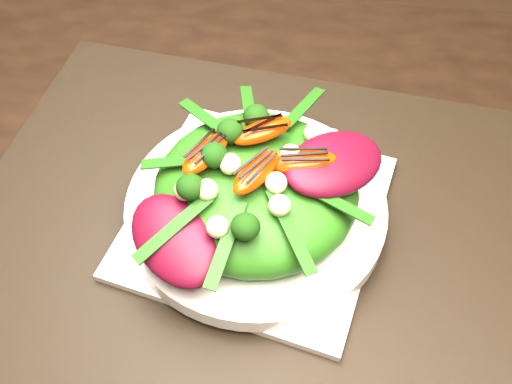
# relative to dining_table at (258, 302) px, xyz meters

# --- Properties ---
(dining_table) EXTENTS (1.60, 0.90, 0.75)m
(dining_table) POSITION_rel_dining_table_xyz_m (0.00, 0.00, 0.00)
(dining_table) COLOR black
(dining_table) RESTS_ON floor
(placemat) EXTENTS (0.61, 0.49, 0.00)m
(placemat) POSITION_rel_dining_table_xyz_m (-0.01, 0.08, 0.02)
(placemat) COLOR black
(placemat) RESTS_ON dining_table
(plate_base) EXTENTS (0.27, 0.27, 0.01)m
(plate_base) POSITION_rel_dining_table_xyz_m (-0.01, 0.08, 0.03)
(plate_base) COLOR silver
(plate_base) RESTS_ON placemat
(salad_bowl) EXTENTS (0.25, 0.25, 0.02)m
(salad_bowl) POSITION_rel_dining_table_xyz_m (-0.01, 0.08, 0.04)
(salad_bowl) COLOR silver
(salad_bowl) RESTS_ON plate_base
(lettuce_mound) EXTENTS (0.23, 0.23, 0.06)m
(lettuce_mound) POSITION_rel_dining_table_xyz_m (-0.01, 0.08, 0.07)
(lettuce_mound) COLOR #275D11
(lettuce_mound) RESTS_ON salad_bowl
(radicchio_leaf) EXTENTS (0.12, 0.11, 0.02)m
(radicchio_leaf) POSITION_rel_dining_table_xyz_m (0.06, 0.09, 0.10)
(radicchio_leaf) COLOR #430714
(radicchio_leaf) RESTS_ON lettuce_mound
(orange_segment) EXTENTS (0.06, 0.04, 0.01)m
(orange_segment) POSITION_rel_dining_table_xyz_m (-0.03, 0.10, 0.11)
(orange_segment) COLOR red
(orange_segment) RESTS_ON lettuce_mound
(broccoli_floret) EXTENTS (0.04, 0.04, 0.03)m
(broccoli_floret) POSITION_rel_dining_table_xyz_m (-0.08, 0.12, 0.10)
(broccoli_floret) COLOR black
(broccoli_floret) RESTS_ON lettuce_mound
(macadamia_nut) EXTENTS (0.02, 0.02, 0.02)m
(macadamia_nut) POSITION_rel_dining_table_xyz_m (0.03, 0.05, 0.11)
(macadamia_nut) COLOR beige
(macadamia_nut) RESTS_ON lettuce_mound
(balsamic_drizzle) EXTENTS (0.05, 0.01, 0.00)m
(balsamic_drizzle) POSITION_rel_dining_table_xyz_m (-0.03, 0.10, 0.12)
(balsamic_drizzle) COLOR black
(balsamic_drizzle) RESTS_ON orange_segment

